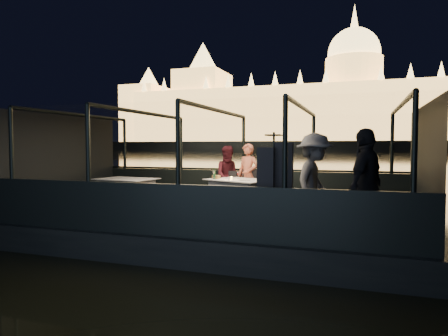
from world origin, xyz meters
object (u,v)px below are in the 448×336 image
(dining_table_central, at_px, (240,196))
(person_man_maroon, at_px, (229,177))
(dining_table_aft, at_px, (126,193))
(coat_stand, at_px, (274,185))
(person_woman_coral, at_px, (248,178))
(passenger_stripe, at_px, (314,185))
(chair_port_left, at_px, (228,189))
(passenger_dark, at_px, (366,190))
(wine_bottle, at_px, (214,173))
(chair_port_right, at_px, (249,191))

(dining_table_central, relative_size, person_man_maroon, 0.93)
(dining_table_aft, relative_size, coat_stand, 0.79)
(dining_table_aft, relative_size, person_woman_coral, 0.87)
(person_woman_coral, relative_size, passenger_stripe, 0.90)
(dining_table_central, relative_size, coat_stand, 0.82)
(chair_port_left, distance_m, coat_stand, 3.60)
(passenger_dark, relative_size, wine_bottle, 6.90)
(passenger_dark, bearing_deg, dining_table_central, -108.59)
(chair_port_left, height_order, passenger_stripe, passenger_stripe)
(coat_stand, distance_m, wine_bottle, 3.04)
(chair_port_left, xyz_separation_m, passenger_dark, (3.24, -2.90, 0.40))
(dining_table_central, distance_m, chair_port_right, 0.54)
(person_man_maroon, distance_m, wine_bottle, 0.95)
(chair_port_right, distance_m, passenger_dark, 3.92)
(dining_table_central, bearing_deg, passenger_stripe, -42.94)
(dining_table_central, height_order, dining_table_aft, dining_table_central)
(person_woman_coral, bearing_deg, coat_stand, -48.44)
(dining_table_central, relative_size, passenger_stripe, 0.82)
(dining_table_central, xyz_separation_m, passenger_stripe, (1.88, -1.75, 0.47))
(person_woman_coral, bearing_deg, wine_bottle, -104.08)
(passenger_dark, height_order, wine_bottle, passenger_dark)
(dining_table_central, relative_size, chair_port_right, 1.54)
(wine_bottle, bearing_deg, passenger_dark, -33.27)
(coat_stand, relative_size, person_woman_coral, 1.10)
(dining_table_central, distance_m, wine_bottle, 0.81)
(chair_port_right, height_order, passenger_stripe, passenger_stripe)
(chair_port_left, distance_m, chair_port_right, 0.58)
(person_man_maroon, xyz_separation_m, wine_bottle, (-0.07, -0.93, 0.17))
(passenger_dark, xyz_separation_m, wine_bottle, (-3.33, 2.19, 0.06))
(chair_port_right, xyz_separation_m, passenger_dark, (2.66, -2.84, 0.40))
(coat_stand, bearing_deg, dining_table_aft, 152.54)
(passenger_stripe, bearing_deg, chair_port_left, 55.49)
(person_woman_coral, relative_size, wine_bottle, 6.06)
(dining_table_central, distance_m, person_woman_coral, 0.84)
(coat_stand, height_order, passenger_dark, coat_stand)
(person_woman_coral, xyz_separation_m, person_man_maroon, (-0.51, 0.05, 0.00))
(chair_port_right, bearing_deg, person_man_maroon, 148.08)
(chair_port_right, distance_m, coat_stand, 3.29)
(dining_table_aft, relative_size, passenger_dark, 0.76)
(chair_port_right, xyz_separation_m, person_man_maroon, (-0.60, 0.27, 0.30))
(person_man_maroon, xyz_separation_m, passenger_dark, (3.26, -3.11, 0.10))
(coat_stand, distance_m, person_man_maroon, 3.77)
(chair_port_left, bearing_deg, person_woman_coral, 39.40)
(person_woman_coral, relative_size, passenger_dark, 0.88)
(passenger_stripe, bearing_deg, passenger_dark, -113.39)
(person_woman_coral, height_order, passenger_dark, passenger_dark)
(dining_table_central, relative_size, passenger_dark, 0.79)
(dining_table_central, distance_m, passenger_stripe, 2.62)
(dining_table_aft, distance_m, chair_port_left, 2.53)
(passenger_stripe, relative_size, passenger_dark, 0.97)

